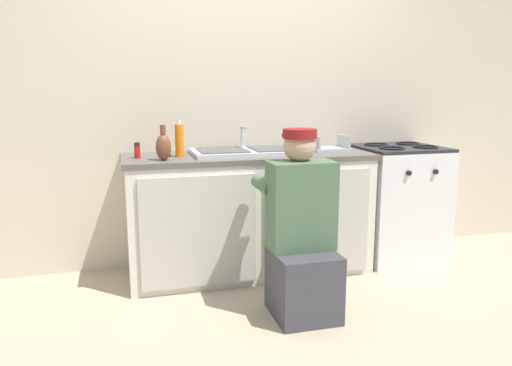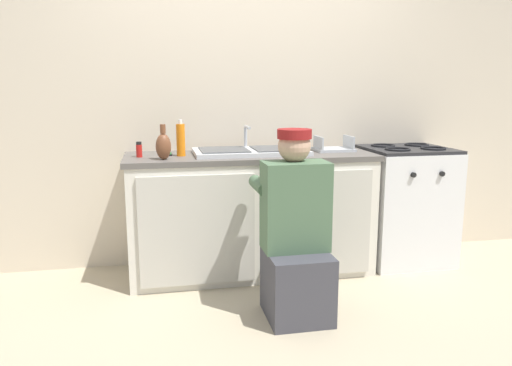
{
  "view_description": "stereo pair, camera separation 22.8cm",
  "coord_description": "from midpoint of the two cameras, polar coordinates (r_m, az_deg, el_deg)",
  "views": [
    {
      "loc": [
        -0.89,
        -3.11,
        1.34
      ],
      "look_at": [
        0.0,
        0.1,
        0.7
      ],
      "focal_mm": 35.0,
      "sensor_mm": 36.0,
      "label": 1
    },
    {
      "loc": [
        -0.67,
        -3.16,
        1.34
      ],
      "look_at": [
        0.0,
        0.1,
        0.7
      ],
      "focal_mm": 35.0,
      "sensor_mm": 36.0,
      "label": 2
    }
  ],
  "objects": [
    {
      "name": "cell_phone",
      "position": [
        3.54,
        -12.23,
        3.17
      ],
      "size": [
        0.07,
        0.14,
        0.01
      ],
      "color": "black",
      "rests_on": "countertop"
    },
    {
      "name": "spice_bottle_red",
      "position": [
        3.44,
        -15.28,
        3.58
      ],
      "size": [
        0.04,
        0.04,
        0.1
      ],
      "color": "red",
      "rests_on": "countertop"
    },
    {
      "name": "dish_rack_tray",
      "position": [
        3.79,
        6.67,
        4.11
      ],
      "size": [
        0.28,
        0.22,
        0.11
      ],
      "color": "#B2B7BC",
      "rests_on": "countertop"
    },
    {
      "name": "plumber_person",
      "position": [
        2.95,
        3.02,
        -6.46
      ],
      "size": [
        0.42,
        0.61,
        1.1
      ],
      "color": "#3F3F47",
      "rests_on": "ground_plane"
    },
    {
      "name": "sink_double_basin",
      "position": [
        3.55,
        -2.71,
        3.65
      ],
      "size": [
        0.8,
        0.44,
        0.19
      ],
      "color": "silver",
      "rests_on": "countertop"
    },
    {
      "name": "vase_decorative",
      "position": [
        3.29,
        -12.51,
        4.08
      ],
      "size": [
        0.1,
        0.1,
        0.23
      ],
      "color": "brown",
      "rests_on": "countertop"
    },
    {
      "name": "countertop",
      "position": [
        3.56,
        -2.7,
        3.04
      ],
      "size": [
        1.76,
        0.62,
        0.04
      ],
      "primitive_type": "cube",
      "color": "#5B5651",
      "rests_on": "counter_cabinet"
    },
    {
      "name": "soap_bottle_orange",
      "position": [
        3.45,
        -10.65,
        4.83
      ],
      "size": [
        0.06,
        0.06,
        0.25
      ],
      "color": "orange",
      "rests_on": "countertop"
    },
    {
      "name": "stove_range",
      "position": [
        4.07,
        14.31,
        -2.12
      ],
      "size": [
        0.63,
        0.62,
        0.9
      ],
      "color": "white",
      "rests_on": "ground_plane"
    },
    {
      "name": "ground_plane",
      "position": [
        3.5,
        -1.46,
        -11.63
      ],
      "size": [
        12.0,
        12.0,
        0.0
      ],
      "primitive_type": "plane",
      "color": "tan"
    },
    {
      "name": "back_wall",
      "position": [
        3.87,
        -3.92,
        9.52
      ],
      "size": [
        6.0,
        0.1,
        2.5
      ],
      "primitive_type": "cube",
      "color": "beige",
      "rests_on": "ground_plane"
    },
    {
      "name": "counter_cabinet",
      "position": [
        3.63,
        -2.61,
        -3.82
      ],
      "size": [
        1.72,
        0.62,
        0.84
      ],
      "color": "silver",
      "rests_on": "ground_plane"
    }
  ]
}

